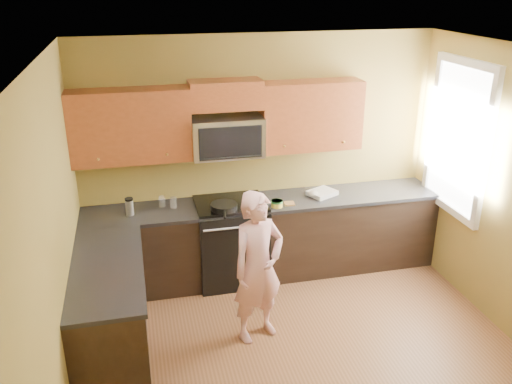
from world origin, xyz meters
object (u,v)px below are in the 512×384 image
object	(u,v)px
microwave	(227,155)
butter_tub	(277,207)
travel_mug	(130,215)
frying_pan	(224,209)
woman	(258,267)
stove	(231,241)

from	to	relation	value
microwave	butter_tub	world-z (taller)	microwave
microwave	travel_mug	distance (m)	1.20
frying_pan	travel_mug	xyz separation A→B (m)	(-0.97, 0.15, -0.03)
butter_tub	travel_mug	xyz separation A→B (m)	(-1.55, 0.15, -0.00)
microwave	woman	distance (m)	1.41
butter_tub	stove	bearing A→B (deg)	160.69
microwave	frying_pan	bearing A→B (deg)	-108.72
woman	frying_pan	distance (m)	0.96
microwave	travel_mug	size ratio (longest dim) A/B	4.08
microwave	frying_pan	size ratio (longest dim) A/B	1.51
frying_pan	butter_tub	size ratio (longest dim) A/B	3.92
stove	microwave	bearing A→B (deg)	90.00
woman	butter_tub	size ratio (longest dim) A/B	11.60
butter_tub	travel_mug	bearing A→B (deg)	174.36
microwave	stove	bearing A→B (deg)	-90.00
frying_pan	microwave	bearing A→B (deg)	79.93
woman	stove	bearing A→B (deg)	71.43
woman	frying_pan	world-z (taller)	woman
woman	butter_tub	bearing A→B (deg)	43.75
travel_mug	microwave	bearing A→B (deg)	7.48
woman	frying_pan	xyz separation A→B (m)	(-0.15, 0.92, 0.21)
stove	butter_tub	distance (m)	0.68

